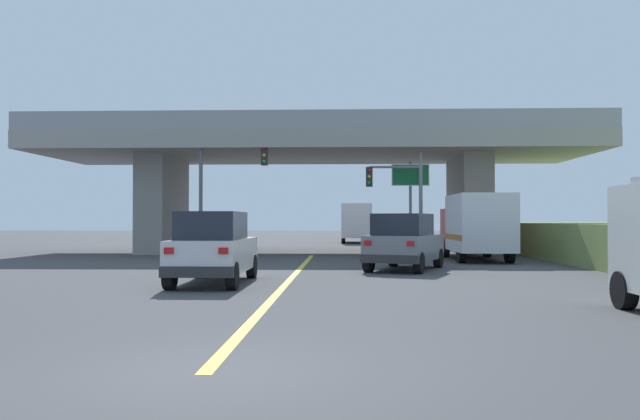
{
  "coord_description": "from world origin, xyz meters",
  "views": [
    {
      "loc": [
        1.62,
        -7.52,
        1.77
      ],
      "look_at": [
        0.59,
        20.81,
        2.23
      ],
      "focal_mm": 36.97,
      "sensor_mm": 36.0,
      "label": 1
    }
  ],
  "objects": [
    {
      "name": "ground",
      "position": [
        0.0,
        28.84,
        0.0
      ],
      "size": [
        160.0,
        160.0,
        0.0
      ],
      "primitive_type": "plane",
      "color": "#424244"
    },
    {
      "name": "overpass_bridge",
      "position": [
        0.0,
        28.84,
        5.0
      ],
      "size": [
        29.6,
        9.66,
        7.13
      ],
      "color": "gray",
      "rests_on": "ground"
    },
    {
      "name": "lane_divider_stripe",
      "position": [
        0.0,
        12.98,
        0.0
      ],
      "size": [
        0.2,
        25.96,
        0.01
      ],
      "primitive_type": "cube",
      "color": "yellow",
      "rests_on": "ground"
    },
    {
      "name": "suv_lead",
      "position": [
        -2.03,
        10.84,
        1.01
      ],
      "size": [
        1.87,
        4.69,
        2.02
      ],
      "color": "silver",
      "rests_on": "ground"
    },
    {
      "name": "suv_crossing",
      "position": [
        3.79,
        16.16,
        1.01
      ],
      "size": [
        3.31,
        4.72,
        2.02
      ],
      "rotation": [
        0.0,
        0.0,
        -0.35
      ],
      "color": "slate",
      "rests_on": "ground"
    },
    {
      "name": "box_truck",
      "position": [
        7.53,
        22.06,
        1.54
      ],
      "size": [
        2.33,
        6.4,
        2.91
      ],
      "color": "red",
      "rests_on": "ground"
    },
    {
      "name": "traffic_signal_nearside",
      "position": [
        4.41,
        24.55,
        3.19
      ],
      "size": [
        2.75,
        0.36,
        5.07
      ],
      "color": "slate",
      "rests_on": "ground"
    },
    {
      "name": "traffic_signal_farside",
      "position": [
        -4.27,
        24.28,
        3.86
      ],
      "size": [
        3.37,
        0.36,
        5.95
      ],
      "color": "#56595E",
      "rests_on": "ground"
    },
    {
      "name": "highway_sign",
      "position": [
        4.96,
        25.57,
        3.57
      ],
      "size": [
        1.88,
        0.17,
        4.76
      ],
      "color": "slate",
      "rests_on": "ground"
    },
    {
      "name": "semi_truck_distant",
      "position": [
        2.59,
        45.05,
        1.62
      ],
      "size": [
        2.33,
        6.79,
        3.09
      ],
      "color": "red",
      "rests_on": "ground"
    }
  ]
}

